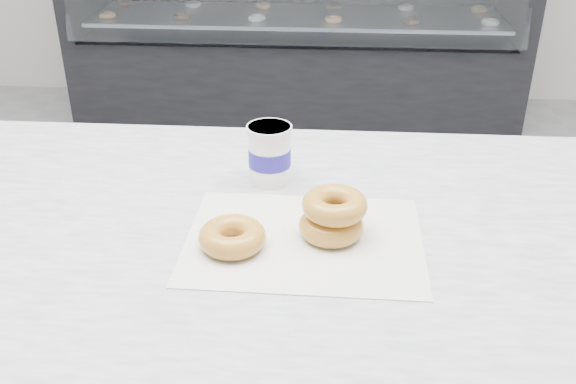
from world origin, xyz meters
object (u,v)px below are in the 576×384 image
Objects in this scene: display_case at (297,32)px; donut_stack at (333,216)px; coffee_cup at (270,154)px; donut_single at (232,237)px.

display_case reaches higher than donut_stack.
donut_stack is 1.20× the size of coffee_cup.
display_case is at bearing 94.55° from donut_stack.
donut_stack is 0.20m from coffee_cup.
coffee_cup is (0.03, 0.21, 0.03)m from donut_single.
donut_stack is (0.14, 0.04, 0.02)m from donut_single.
display_case is 2.61m from coffee_cup.
display_case is 25.00× the size of donut_single.
coffee_cup is at bearing -87.56° from display_case.
display_case reaches higher than coffee_cup.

